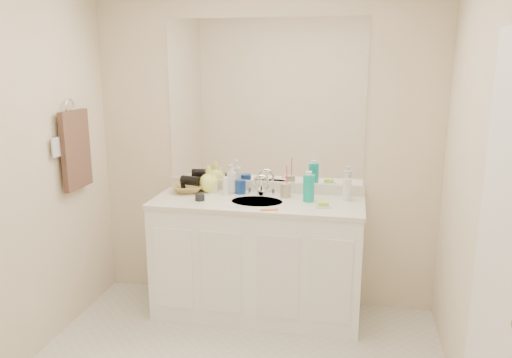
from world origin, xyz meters
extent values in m
cube|color=beige|center=(0.00, 1.30, 1.20)|extent=(2.60, 0.02, 2.40)
cube|color=beige|center=(0.00, -1.30, 1.20)|extent=(2.60, 0.02, 2.40)
cube|color=beige|center=(1.30, 0.00, 1.20)|extent=(0.02, 2.60, 2.40)
cube|color=white|center=(0.00, 1.02, 0.42)|extent=(1.50, 0.55, 0.85)
cube|color=silver|center=(0.00, 1.02, 0.86)|extent=(1.52, 0.57, 0.03)
cube|color=silver|center=(0.00, 1.29, 0.92)|extent=(1.52, 0.03, 0.08)
cylinder|color=beige|center=(0.00, 1.00, 0.87)|extent=(0.37, 0.37, 0.02)
cylinder|color=silver|center=(0.00, 1.18, 0.94)|extent=(0.02, 0.02, 0.11)
cube|color=white|center=(0.00, 1.29, 1.56)|extent=(1.48, 0.01, 1.20)
cylinder|color=navy|center=(-0.16, 1.19, 0.93)|extent=(0.10, 0.10, 0.10)
cylinder|color=tan|center=(0.18, 1.15, 0.93)|extent=(0.08, 0.08, 0.10)
cylinder|color=#E73C6A|center=(0.19, 1.15, 1.03)|extent=(0.02, 0.04, 0.19)
cylinder|color=#0DA594|center=(0.36, 1.08, 0.98)|extent=(0.10, 0.10, 0.19)
cylinder|color=white|center=(0.63, 1.16, 0.96)|extent=(0.07, 0.07, 0.16)
cube|color=silver|center=(0.48, 0.94, 0.89)|extent=(0.12, 0.10, 0.01)
cube|color=#A7E137|center=(0.48, 0.94, 0.90)|extent=(0.08, 0.06, 0.03)
cube|color=#DD4A17|center=(0.12, 0.80, 0.88)|extent=(0.12, 0.06, 0.00)
cylinder|color=black|center=(-0.41, 0.94, 0.90)|extent=(0.09, 0.09, 0.05)
cylinder|color=white|center=(-0.26, 1.13, 0.95)|extent=(0.05, 0.05, 0.14)
imported|color=silver|center=(-0.23, 1.21, 0.99)|extent=(0.10, 0.11, 0.22)
imported|color=beige|center=(-0.38, 1.19, 0.95)|extent=(0.08, 0.08, 0.15)
imported|color=#F1F860|center=(-0.41, 1.20, 0.98)|extent=(0.18, 0.18, 0.19)
imported|color=olive|center=(-0.57, 1.16, 0.91)|extent=(0.30, 0.30, 0.06)
cylinder|color=black|center=(-0.55, 1.16, 0.97)|extent=(0.15, 0.10, 0.07)
torus|color=silver|center=(-1.27, 0.77, 1.55)|extent=(0.01, 0.11, 0.11)
cube|color=#35241C|center=(-1.25, 0.77, 1.25)|extent=(0.04, 0.32, 0.55)
cube|color=silver|center=(-1.27, 0.57, 1.30)|extent=(0.01, 0.08, 0.13)
cube|color=white|center=(1.29, -0.30, 1.00)|extent=(0.02, 0.82, 2.00)
camera|label=1|loc=(0.66, -2.36, 1.86)|focal=35.00mm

